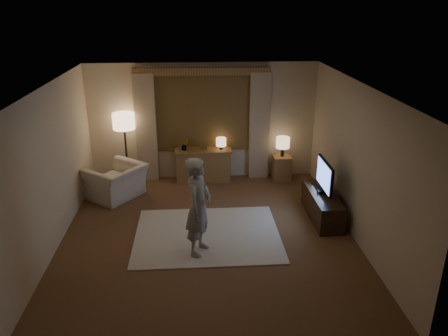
{
  "coord_description": "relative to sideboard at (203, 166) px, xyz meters",
  "views": [
    {
      "loc": [
        -0.18,
        -6.63,
        3.85
      ],
      "look_at": [
        0.32,
        0.6,
        1.03
      ],
      "focal_mm": 35.0,
      "sensor_mm": 36.0,
      "label": 1
    }
  ],
  "objects": [
    {
      "name": "floor_lamp",
      "position": [
        -1.67,
        -0.03,
        0.99
      ],
      "size": [
        0.47,
        0.47,
        1.6
      ],
      "color": "black",
      "rests_on": "floor"
    },
    {
      "name": "table_lamp_side",
      "position": [
        1.77,
        -0.05,
        0.52
      ],
      "size": [
        0.3,
        0.3,
        0.44
      ],
      "color": "black",
      "rests_on": "side_table"
    },
    {
      "name": "armchair",
      "position": [
        -1.81,
        -0.76,
        -0.01
      ],
      "size": [
        1.37,
        1.4,
        0.69
      ],
      "primitive_type": "imported",
      "rotation": [
        0.0,
        0.0,
        -2.22
      ],
      "color": "beige",
      "rests_on": "floor"
    },
    {
      "name": "sideboard",
      "position": [
        0.0,
        0.0,
        0.0
      ],
      "size": [
        1.2,
        0.4,
        0.7
      ],
      "primitive_type": "cube",
      "color": "brown",
      "rests_on": "floor"
    },
    {
      "name": "person",
      "position": [
        -0.14,
        -3.0,
        0.48
      ],
      "size": [
        0.58,
        0.69,
        1.61
      ],
      "primitive_type": "imported",
      "rotation": [
        0.0,
        0.0,
        1.19
      ],
      "color": "#99968E",
      "rests_on": "rug"
    },
    {
      "name": "table_lamp_sideboard",
      "position": [
        0.4,
        0.0,
        0.55
      ],
      "size": [
        0.22,
        0.22,
        0.3
      ],
      "color": "black",
      "rests_on": "sideboard"
    },
    {
      "name": "tv",
      "position": [
        2.16,
        -1.95,
        0.5
      ],
      "size": [
        0.21,
        0.87,
        0.63
      ],
      "color": "black",
      "rests_on": "tv_stand"
    },
    {
      "name": "rug",
      "position": [
        0.0,
        -2.46,
        -0.34
      ],
      "size": [
        2.5,
        2.0,
        0.02
      ],
      "primitive_type": "cube",
      "color": "beige",
      "rests_on": "floor"
    },
    {
      "name": "picture_frame",
      "position": [
        0.0,
        0.0,
        0.45
      ],
      "size": [
        0.16,
        0.02,
        0.2
      ],
      "primitive_type": "cube",
      "color": "brown",
      "rests_on": "sideboard"
    },
    {
      "name": "room",
      "position": [
        0.01,
        -2.0,
        0.98
      ],
      "size": [
        5.04,
        5.54,
        2.64
      ],
      "color": "brown",
      "rests_on": "ground"
    },
    {
      "name": "side_table",
      "position": [
        1.77,
        -0.05,
        -0.07
      ],
      "size": [
        0.4,
        0.4,
        0.56
      ],
      "primitive_type": "cube",
      "color": "brown",
      "rests_on": "floor"
    },
    {
      "name": "tv_stand",
      "position": [
        2.16,
        -1.95,
        -0.1
      ],
      "size": [
        0.45,
        1.4,
        0.5
      ],
      "primitive_type": "cube",
      "color": "black",
      "rests_on": "floor"
    },
    {
      "name": "plant",
      "position": [
        -0.4,
        0.0,
        0.5
      ],
      "size": [
        0.17,
        0.13,
        0.3
      ],
      "primitive_type": "imported",
      "color": "#999999",
      "rests_on": "sideboard"
    }
  ]
}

